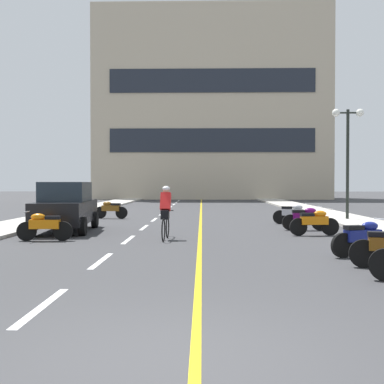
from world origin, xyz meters
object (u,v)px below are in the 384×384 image
at_px(motorcycle_3, 44,226).
at_px(motorcycle_7, 111,209).
at_px(street_lamp_mid, 348,138).
at_px(parked_car_near, 66,207).
at_px(motorcycle_4, 315,222).
at_px(motorcycle_2, 363,237).
at_px(cyclist_rider, 166,211).
at_px(motorcycle_6, 293,213).
at_px(motorcycle_5, 305,218).

distance_m(motorcycle_3, motorcycle_7, 9.04).
distance_m(street_lamp_mid, parked_car_near, 13.02).
bearing_deg(motorcycle_3, street_lamp_mid, 33.24).
distance_m(parked_car_near, motorcycle_4, 8.91).
bearing_deg(motorcycle_2, street_lamp_mid, 74.86).
relative_size(motorcycle_4, motorcycle_7, 1.00).
relative_size(parked_car_near, cyclist_rider, 2.44).
bearing_deg(motorcycle_6, motorcycle_3, -145.70).
height_order(parked_car_near, motorcycle_6, parked_car_near).
relative_size(motorcycle_2, motorcycle_4, 0.97).
relative_size(street_lamp_mid, motorcycle_2, 3.08).
bearing_deg(motorcycle_7, motorcycle_3, -91.85).
xyz_separation_m(motorcycle_3, cyclist_rider, (3.70, 0.52, 0.41)).
xyz_separation_m(street_lamp_mid, motorcycle_5, (-2.86, -4.22, -3.37)).
xyz_separation_m(motorcycle_3, motorcycle_7, (0.29, 9.04, 0.00)).
distance_m(parked_car_near, motorcycle_7, 6.27).
bearing_deg(motorcycle_4, motorcycle_5, 87.98).
height_order(motorcycle_6, cyclist_rider, cyclist_rider).
xyz_separation_m(street_lamp_mid, motorcycle_4, (-2.93, -5.96, -3.37)).
relative_size(motorcycle_2, motorcycle_3, 0.97).
relative_size(parked_car_near, motorcycle_4, 2.54).
bearing_deg(parked_car_near, motorcycle_6, 19.67).
relative_size(parked_car_near, motorcycle_7, 2.55).
bearing_deg(motorcycle_5, motorcycle_2, -89.82).
distance_m(motorcycle_2, motorcycle_5, 6.30).
distance_m(street_lamp_mid, motorcycle_3, 14.27).
height_order(street_lamp_mid, cyclist_rider, street_lamp_mid).
bearing_deg(parked_car_near, motorcycle_3, -86.98).
distance_m(motorcycle_5, motorcycle_7, 10.16).
xyz_separation_m(motorcycle_3, motorcycle_5, (8.73, 3.38, 0.00)).
bearing_deg(street_lamp_mid, motorcycle_6, -150.25).
height_order(motorcycle_2, motorcycle_4, same).
height_order(street_lamp_mid, motorcycle_3, street_lamp_mid).
bearing_deg(motorcycle_2, motorcycle_6, 89.83).
xyz_separation_m(motorcycle_3, motorcycle_4, (8.67, 1.64, 0.00)).
distance_m(motorcycle_4, cyclist_rider, 5.11).
bearing_deg(motorcycle_6, motorcycle_5, -91.01).
bearing_deg(motorcycle_2, motorcycle_7, 125.29).
bearing_deg(motorcycle_7, motorcycle_6, -19.75).
height_order(motorcycle_2, cyclist_rider, cyclist_rider).
bearing_deg(motorcycle_4, cyclist_rider, -167.34).
distance_m(motorcycle_6, motorcycle_7, 9.02).
height_order(motorcycle_2, motorcycle_7, same).
height_order(parked_car_near, motorcycle_2, parked_car_near).
relative_size(street_lamp_mid, cyclist_rider, 2.87).
bearing_deg(motorcycle_7, parked_car_near, -94.04).
bearing_deg(motorcycle_2, motorcycle_5, 90.18).
height_order(motorcycle_3, motorcycle_6, same).
relative_size(street_lamp_mid, motorcycle_7, 3.00).
xyz_separation_m(motorcycle_2, motorcycle_3, (-8.75, 2.92, 0.00)).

